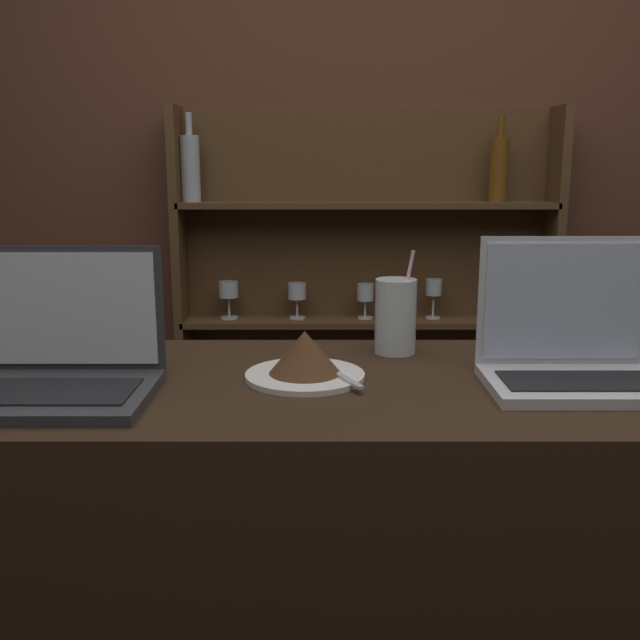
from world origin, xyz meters
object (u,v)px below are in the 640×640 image
(water_glass, at_px, (396,316))
(laptop_far, at_px, (572,350))
(laptop_near, at_px, (58,364))
(cake_plate, at_px, (305,359))

(water_glass, bearing_deg, laptop_far, -36.32)
(laptop_near, distance_m, cake_plate, 0.41)
(laptop_near, distance_m, laptop_far, 0.86)
(cake_plate, xyz_separation_m, water_glass, (0.18, 0.18, 0.04))
(laptop_near, xyz_separation_m, cake_plate, (0.40, 0.08, -0.01))
(laptop_near, xyz_separation_m, laptop_far, (0.86, 0.05, 0.01))
(laptop_far, bearing_deg, water_glass, 143.68)
(laptop_near, xyz_separation_m, water_glass, (0.58, 0.26, 0.02))
(cake_plate, bearing_deg, water_glass, 45.28)
(laptop_near, height_order, water_glass, laptop_near)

